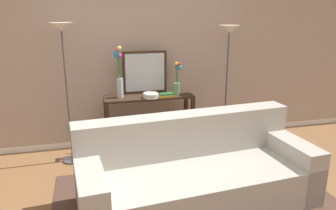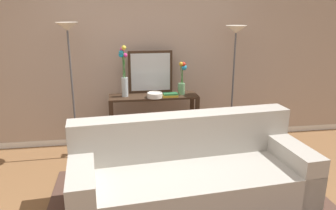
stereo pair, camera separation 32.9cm
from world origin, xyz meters
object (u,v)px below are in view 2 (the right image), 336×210
(wall_mirror, at_px, (151,72))
(book_row_under_console, at_px, (133,147))
(floor_lamp_right, at_px, (235,54))
(book_stack, at_px, (170,95))
(vase_short_flowers, at_px, (182,78))
(couch, at_px, (190,175))
(fruit_bowl, at_px, (155,95))
(vase_tall_flowers, at_px, (124,73))
(floor_lamp_left, at_px, (69,54))
(console_table, at_px, (154,113))

(wall_mirror, bearing_deg, book_row_under_console, -151.07)
(floor_lamp_right, xyz_separation_m, book_stack, (-0.88, -0.01, -0.54))
(vase_short_flowers, height_order, book_row_under_console, vase_short_flowers)
(couch, bearing_deg, fruit_bowl, 99.42)
(vase_tall_flowers, relative_size, vase_short_flowers, 1.50)
(vase_tall_flowers, height_order, book_stack, vase_tall_flowers)
(vase_tall_flowers, bearing_deg, wall_mirror, 22.22)
(floor_lamp_left, bearing_deg, vase_short_flowers, 2.93)
(fruit_bowl, bearing_deg, vase_tall_flowers, 162.80)
(floor_lamp_right, height_order, wall_mirror, floor_lamp_right)
(couch, relative_size, fruit_bowl, 11.69)
(book_stack, relative_size, book_row_under_console, 0.51)
(floor_lamp_left, distance_m, fruit_bowl, 1.21)
(wall_mirror, bearing_deg, floor_lamp_left, -166.74)
(couch, bearing_deg, floor_lamp_left, 134.36)
(floor_lamp_left, bearing_deg, wall_mirror, 13.26)
(fruit_bowl, bearing_deg, floor_lamp_left, 178.45)
(book_row_under_console, bearing_deg, vase_tall_flowers, 177.24)
(fruit_bowl, bearing_deg, couch, -80.58)
(book_stack, height_order, book_row_under_console, book_stack)
(couch, distance_m, vase_short_flowers, 1.57)
(vase_tall_flowers, relative_size, fruit_bowl, 3.29)
(floor_lamp_left, height_order, floor_lamp_right, floor_lamp_left)
(console_table, distance_m, vase_tall_flowers, 0.69)
(couch, distance_m, floor_lamp_right, 1.90)
(floor_lamp_left, distance_m, floor_lamp_right, 2.16)
(floor_lamp_left, xyz_separation_m, vase_short_flowers, (1.46, 0.07, -0.37))
(vase_short_flowers, xyz_separation_m, book_row_under_console, (-0.70, 0.01, -0.98))
(floor_lamp_left, bearing_deg, book_stack, -0.67)
(floor_lamp_left, bearing_deg, console_table, 4.81)
(floor_lamp_left, height_order, book_row_under_console, floor_lamp_left)
(console_table, xyz_separation_m, floor_lamp_right, (1.10, -0.09, 0.81))
(couch, xyz_separation_m, book_stack, (-0.00, 1.29, 0.52))
(vase_short_flowers, distance_m, book_row_under_console, 1.20)
(fruit_bowl, relative_size, book_stack, 1.01)
(couch, xyz_separation_m, wall_mirror, (-0.24, 1.55, 0.79))
(wall_mirror, height_order, book_row_under_console, wall_mirror)
(console_table, relative_size, vase_tall_flowers, 1.77)
(console_table, bearing_deg, fruit_bowl, -88.29)
(wall_mirror, relative_size, fruit_bowl, 2.94)
(floor_lamp_right, distance_m, fruit_bowl, 1.22)
(vase_tall_flowers, distance_m, fruit_bowl, 0.50)
(vase_tall_flowers, xyz_separation_m, book_row_under_console, (0.09, -0.00, -1.07))
(vase_tall_flowers, distance_m, vase_short_flowers, 0.79)
(vase_tall_flowers, xyz_separation_m, vase_short_flowers, (0.79, -0.02, -0.09))
(fruit_bowl, distance_m, book_stack, 0.21)
(console_table, relative_size, vase_short_flowers, 2.65)
(floor_lamp_left, xyz_separation_m, book_row_under_console, (0.76, 0.09, -1.35))
(console_table, distance_m, wall_mirror, 0.57)
(floor_lamp_right, relative_size, fruit_bowl, 8.30)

